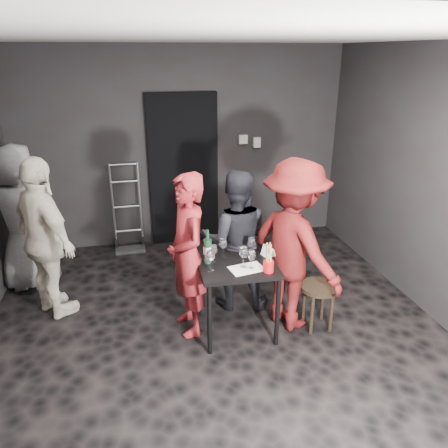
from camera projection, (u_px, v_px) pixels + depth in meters
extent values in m
cube|color=black|center=(219.00, 338.00, 4.24)|extent=(4.50, 5.00, 0.02)
cube|color=silver|center=(218.00, 36.00, 3.24)|extent=(4.50, 5.00, 0.02)
cube|color=black|center=(182.00, 148.00, 6.01)|extent=(4.50, 0.04, 2.70)
cube|color=black|center=(448.00, 191.00, 4.18)|extent=(0.04, 5.00, 2.70)
cube|color=black|center=(184.00, 171.00, 6.07)|extent=(0.95, 0.10, 2.10)
cube|color=#B7B7B2|center=(243.00, 139.00, 6.10)|extent=(0.12, 0.06, 0.12)
cube|color=#B7B7B2|center=(257.00, 142.00, 6.15)|extent=(0.10, 0.06, 0.14)
cylinder|color=#B2B2B7|center=(113.00, 208.00, 5.95)|extent=(0.03, 0.03, 1.22)
cylinder|color=#B2B2B7|center=(140.00, 206.00, 6.03)|extent=(0.03, 0.03, 1.22)
cube|color=#B2B2B7|center=(130.00, 250.00, 6.10)|extent=(0.41, 0.22, 0.03)
cylinder|color=black|center=(117.00, 242.00, 6.18)|extent=(0.04, 0.16, 0.16)
cylinder|color=black|center=(143.00, 240.00, 6.25)|extent=(0.04, 0.16, 0.16)
cube|color=black|center=(236.00, 263.00, 4.12)|extent=(0.72, 0.72, 0.04)
cylinder|color=black|center=(210.00, 320.00, 3.90)|extent=(0.04, 0.04, 0.71)
cylinder|color=black|center=(278.00, 312.00, 4.03)|extent=(0.04, 0.04, 0.71)
cylinder|color=black|center=(198.00, 285.00, 4.49)|extent=(0.04, 0.04, 0.71)
cylinder|color=black|center=(258.00, 279.00, 4.61)|extent=(0.04, 0.04, 0.71)
cylinder|color=#302016|center=(319.00, 287.00, 4.26)|extent=(0.37, 0.37, 0.04)
cylinder|color=#302016|center=(323.00, 302.00, 4.46)|extent=(0.04, 0.04, 0.41)
cylinder|color=#302016|center=(304.00, 305.00, 4.42)|extent=(0.04, 0.04, 0.41)
cylinder|color=#302016|center=(312.00, 316.00, 4.24)|extent=(0.04, 0.04, 0.41)
cylinder|color=#302016|center=(331.00, 313.00, 4.28)|extent=(0.04, 0.04, 0.41)
imported|color=maroon|center=(188.00, 250.00, 4.09)|extent=(0.50, 0.68, 1.71)
imported|color=black|center=(235.00, 240.00, 4.55)|extent=(0.82, 0.57, 1.52)
imported|color=#5F1212|center=(295.00, 235.00, 4.14)|extent=(1.08, 1.38, 1.94)
imported|color=#F3E6CB|center=(44.00, 230.00, 4.32)|extent=(1.09, 1.21, 1.89)
imported|color=slate|center=(22.00, 209.00, 4.87)|extent=(1.00, 0.64, 1.91)
cube|color=white|center=(247.00, 269.00, 3.97)|extent=(0.34, 0.26, 0.00)
cylinder|color=black|center=(208.00, 251.00, 4.06)|extent=(0.08, 0.08, 0.23)
cylinder|color=black|center=(207.00, 235.00, 4.00)|extent=(0.03, 0.03, 0.09)
cylinder|color=white|center=(208.00, 250.00, 4.06)|extent=(0.08, 0.08, 0.07)
cylinder|color=red|center=(268.00, 266.00, 3.91)|extent=(0.10, 0.10, 0.11)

